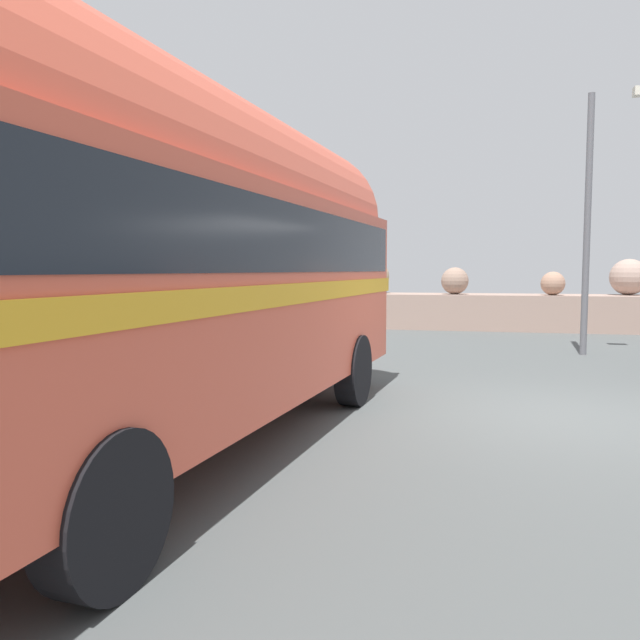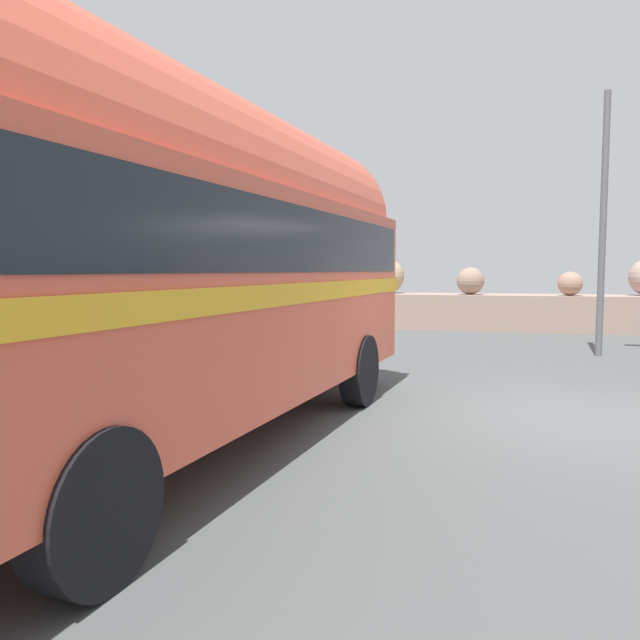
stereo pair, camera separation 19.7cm
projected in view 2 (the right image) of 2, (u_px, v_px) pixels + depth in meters
name	position (u px, v px, depth m)	size (l,w,h in m)	color
ground	(559.00, 419.00, 7.70)	(32.00, 26.00, 0.02)	#484C4C
breakwater	(508.00, 306.00, 19.10)	(31.36, 2.21, 2.43)	gray
vintage_coach	(180.00, 250.00, 6.22)	(3.27, 8.78, 3.70)	black
lamp_post	(611.00, 206.00, 12.94)	(1.25, 0.47, 5.55)	#5B5B60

